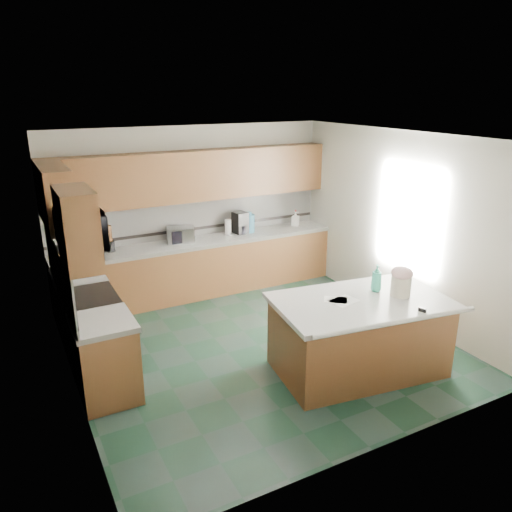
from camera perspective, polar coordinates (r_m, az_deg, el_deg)
floor at (r=6.74m, az=0.26°, el=-10.11°), size 4.60×4.60×0.00m
ceiling at (r=5.93m, az=0.30°, el=13.41°), size 4.60×4.60×0.00m
wall_back at (r=8.25m, az=-7.35°, el=5.23°), size 4.60×0.04×2.70m
wall_front at (r=4.44m, az=14.65°, el=-7.23°), size 4.60×0.04×2.70m
wall_left at (r=5.56m, az=-21.33°, el=-2.56°), size 0.04×4.60×2.70m
wall_right at (r=7.53m, az=16.07°, el=3.37°), size 0.04×4.60×2.70m
back_base_cab at (r=8.22m, az=-6.30°, el=-1.46°), size 4.60×0.60×0.86m
back_countertop at (r=8.08m, az=-6.41°, el=1.60°), size 4.60×0.64×0.06m
back_upper_cab at (r=7.96m, az=-7.05°, el=9.10°), size 4.60×0.33×0.78m
back_backsplash at (r=8.25m, az=-7.24°, el=4.41°), size 4.60×0.02×0.63m
back_accent_band at (r=8.29m, az=-7.17°, el=3.09°), size 4.60×0.01×0.05m
left_base_cab_rear at (r=7.13m, az=-19.27°, el=-5.71°), size 0.60×0.82×0.86m
left_counter_rear at (r=6.96m, az=-19.67°, el=-2.25°), size 0.64×0.82×0.06m
left_base_cab_front at (r=5.76m, az=-16.73°, el=-11.42°), size 0.60×0.72×0.86m
left_counter_front at (r=5.55m, az=-17.17°, el=-7.29°), size 0.64×0.72×0.06m
left_backsplash at (r=6.12m, az=-21.58°, el=-1.85°), size 0.02×2.30×0.63m
left_accent_band at (r=6.19m, az=-21.31°, el=-3.54°), size 0.01×2.30×0.05m
left_upper_cab_rear at (r=6.79m, az=-21.93°, el=6.26°), size 0.33×1.09×0.78m
left_upper_cab_front at (r=5.18m, az=-19.73°, el=2.99°), size 0.33×0.72×0.78m
range_body at (r=6.41m, az=-18.11°, el=-8.27°), size 0.60×0.76×0.88m
range_oven_door at (r=6.47m, az=-15.54°, el=-8.15°), size 0.02×0.68×0.55m
range_cooktop at (r=6.22m, az=-18.54°, el=-4.48°), size 0.62×0.78×0.04m
range_handle at (r=6.32m, az=-15.57°, el=-5.02°), size 0.02×0.66×0.02m
range_backguard at (r=6.15m, az=-21.03°, el=-3.84°), size 0.06×0.76×0.18m
microwave at (r=5.96m, az=-19.35°, el=2.91°), size 0.50×0.73×0.41m
island_base at (r=6.12m, az=11.65°, el=-9.10°), size 2.04×1.34×0.86m
island_top at (r=5.93m, az=11.94°, el=-5.16°), size 2.15×1.45×0.06m
island_bullnose at (r=5.53m, az=15.85°, el=-7.28°), size 1.99×0.33×0.06m
treat_jar at (r=6.09m, az=16.23°, el=-3.30°), size 0.25×0.25×0.25m
treat_jar_lid at (r=6.03m, az=16.36°, el=-1.89°), size 0.25×0.25×0.16m
treat_jar_knob at (r=6.01m, az=16.41°, el=-1.42°), size 0.08×0.03×0.03m
treat_jar_knob_end_l at (r=5.99m, az=16.12°, el=-1.49°), size 0.04×0.04×0.04m
treat_jar_knob_end_r at (r=6.04m, az=16.70°, el=-1.35°), size 0.04×0.04×0.04m
soap_bottle_island at (r=6.14m, az=13.62°, el=-2.44°), size 0.17×0.17×0.33m
paper_sheet_a at (r=5.84m, az=10.02°, el=-5.05°), size 0.35×0.29×0.00m
paper_sheet_b at (r=5.85m, az=9.09°, el=-4.96°), size 0.33×0.32×0.00m
clamp_body at (r=5.77m, az=18.46°, el=-5.99°), size 0.06×0.09×0.08m
clamp_handle at (r=5.75m, az=18.81°, el=-6.35°), size 0.01×0.06×0.01m
knife_block at (r=7.66m, az=-19.03°, el=0.82°), size 0.17×0.20×0.24m
utensil_crock at (r=7.75m, az=-16.29°, el=1.08°), size 0.13×0.13×0.16m
utensil_bundle at (r=7.70m, az=-16.42°, el=2.49°), size 0.08×0.08×0.24m
toaster_oven at (r=7.98m, az=-8.63°, el=2.42°), size 0.47×0.38×0.24m
toaster_oven_door at (r=7.86m, az=-8.30°, el=2.18°), size 0.38×0.01×0.20m
paper_towel at (r=8.33m, az=-3.21°, el=3.32°), size 0.11×0.11×0.25m
paper_towel_base at (r=8.36m, az=-3.20°, el=2.54°), size 0.17×0.17×0.01m
water_jug at (r=8.44m, az=-0.79°, el=3.75°), size 0.18×0.18×0.30m
water_jug_neck at (r=8.40m, az=-0.80°, el=4.90°), size 0.09×0.09×0.04m
coffee_maker at (r=8.39m, az=-1.80°, el=3.83°), size 0.24×0.26×0.36m
coffee_carafe at (r=8.37m, az=-1.64°, el=3.05°), size 0.15×0.15×0.15m
soap_bottle_back at (r=8.88m, az=4.53°, el=4.28°), size 0.16×0.16×0.25m
soap_back_cap at (r=8.85m, az=4.55°, el=5.17°), size 0.02×0.02×0.03m
window_light_proxy at (r=7.34m, az=17.07°, el=4.09°), size 0.02×1.40×1.10m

